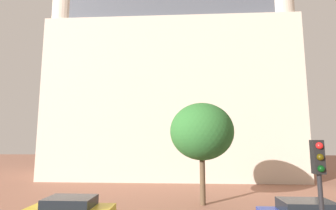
# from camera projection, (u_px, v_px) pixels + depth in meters

# --- Properties ---
(landmark_building) EXTENTS (27.63, 12.33, 32.29)m
(landmark_building) POSITION_uv_depth(u_px,v_px,m) (175.00, 89.00, 31.96)
(landmark_building) COLOR beige
(landmark_building) RESTS_ON ground_plane
(traffic_light_pole) EXTENTS (0.28, 0.34, 4.21)m
(traffic_light_pole) POSITION_uv_depth(u_px,v_px,m) (320.00, 188.00, 6.70)
(traffic_light_pole) COLOR black
(traffic_light_pole) RESTS_ON ground_plane
(tree_curb_far) EXTENTS (4.28, 4.28, 6.71)m
(tree_curb_far) POSITION_uv_depth(u_px,v_px,m) (202.00, 132.00, 17.15)
(tree_curb_far) COLOR brown
(tree_curb_far) RESTS_ON ground_plane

